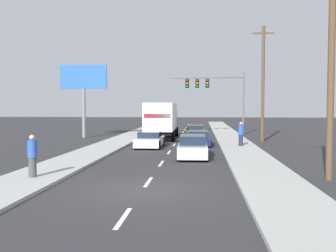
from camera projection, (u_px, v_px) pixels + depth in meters
The scene contains 15 objects.
ground_plane at pixel (180, 136), 38.78m from camera, with size 140.00×140.00×0.00m, color #2B2B2D.
sidewalk_right at pixel (233, 140), 33.37m from camera, with size 2.73×80.00×0.14m, color #9E9E99.
sidewalk_left at pixel (123, 140), 34.22m from camera, with size 2.73×80.00×0.14m, color #9E9E99.
lane_markings at pixel (178, 139), 35.25m from camera, with size 0.14×62.00×0.01m.
box_truck at pixel (162, 118), 35.51m from camera, with size 2.76×9.00×3.37m.
car_white at pixel (150, 140), 28.36m from camera, with size 1.93×4.05×1.18m.
car_yellow at pixel (195, 132), 37.74m from camera, with size 1.87×4.40×1.21m.
car_navy at pixel (198, 139), 29.76m from camera, with size 1.99×4.18×1.16m.
car_silver at pixel (193, 147), 22.83m from camera, with size 1.87×4.70×1.35m.
traffic_signal_mast at pixel (209, 87), 41.48m from camera, with size 8.14×0.69×6.76m.
utility_pole_near at pixel (331, 69), 15.47m from camera, with size 1.80×0.28×8.89m.
utility_pole_mid at pixel (263, 83), 32.50m from camera, with size 1.80×0.28×9.92m.
roadside_billboard at pixel (84, 85), 37.19m from camera, with size 4.67×0.36×7.13m.
pedestrian_near_corner at pixel (241, 134), 28.08m from camera, with size 0.38×0.38×1.78m.
pedestrian_mid_block at pixel (32, 156), 15.63m from camera, with size 0.38×0.38×1.75m.
Camera 1 is at (2.11, -13.63, 3.05)m, focal length 40.53 mm.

